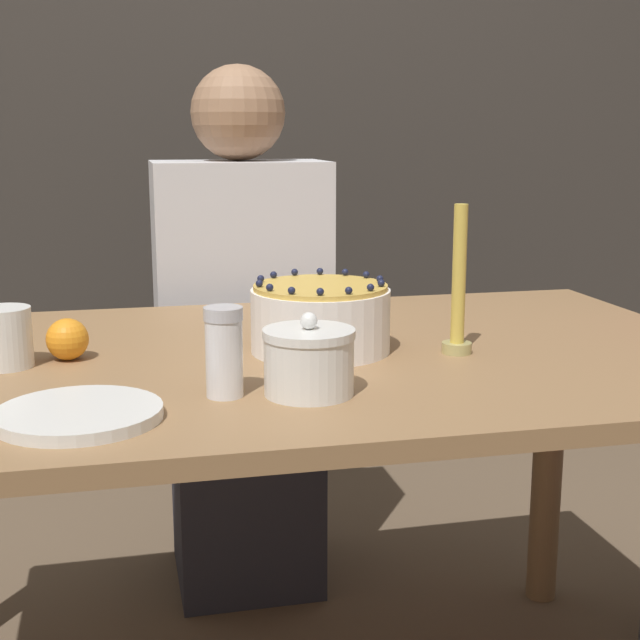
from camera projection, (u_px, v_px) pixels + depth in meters
wall_behind at (196, 64)px, 2.70m from camera, size 8.00×0.05×2.60m
dining_table at (284, 416)px, 1.50m from camera, size 1.52×0.90×0.74m
cake at (320, 318)px, 1.48m from camera, size 0.23×0.23×0.12m
sugar_bowl at (309, 361)px, 1.24m from camera, size 0.13×0.13×0.12m
sugar_shaker at (224, 351)px, 1.22m from camera, size 0.05×0.05×0.13m
plate_stack at (79, 414)px, 1.13m from camera, size 0.21×0.21×0.02m
candle at (458, 295)px, 1.46m from camera, size 0.05×0.05×0.25m
cup at (4, 337)px, 1.38m from camera, size 0.09×0.09×0.09m
orange_fruit_0 at (67, 339)px, 1.43m from camera, size 0.07×0.07×0.07m
person_man_blue_shirt at (243, 366)px, 2.14m from camera, size 0.40×0.34×1.25m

